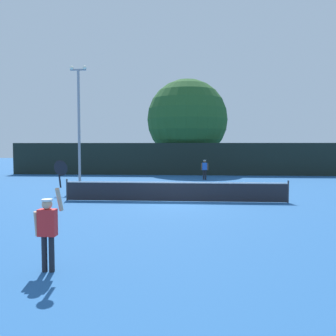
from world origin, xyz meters
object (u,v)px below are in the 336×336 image
tennis_ball (147,199)px  large_tree (187,120)px  parked_car_far (280,164)px  light_pole (79,117)px  player_serving (48,224)px  player_receiving (205,168)px  parked_car_near (111,163)px  parked_car_mid (240,163)px

tennis_ball → large_tree: 19.93m
large_tree → parked_car_far: large_tree is taller
parked_car_far → light_pole: bearing=-141.3°
player_serving → player_receiving: size_ratio=1.54×
player_receiving → parked_car_far: (8.36, 11.15, -0.18)m
parked_car_far → parked_car_near: bearing=175.7°
parked_car_far → large_tree: bearing=-165.9°
tennis_ball → light_pole: bearing=129.4°
large_tree → parked_car_far: 11.35m
large_tree → light_pole: bearing=-120.6°
player_serving → parked_car_far: (12.30, 32.93, -0.27)m
player_receiving → tennis_ball: (-3.20, -11.07, -0.92)m
player_receiving → tennis_ball: 11.56m
parked_car_near → player_receiving: bearing=-51.7°
large_tree → parked_car_near: large_tree is taller
parked_car_near → parked_car_mid: (14.44, 0.23, 0.00)m
large_tree → player_receiving: bearing=-79.0°
player_receiving → large_tree: bearing=-79.0°
parked_car_near → parked_car_far: 18.55m
parked_car_far → player_receiving: bearing=-130.0°
parked_car_mid → parked_car_far: 4.15m
player_serving → light_pole: 18.59m
player_receiving → parked_car_mid: 12.52m
tennis_ball → light_pole: (-5.63, 6.86, 4.63)m
tennis_ball → light_pole: light_pole is taller
parked_car_far → tennis_ball: bearing=-120.6°
parked_car_near → tennis_ball: bearing=-76.0°
player_receiving → parked_car_far: size_ratio=0.37×
tennis_ball → large_tree: large_tree is taller
player_serving → parked_car_mid: player_serving is taller
tennis_ball → parked_car_mid: bearing=71.9°
player_receiving → parked_car_far: 13.94m
light_pole → parked_car_far: (17.19, 15.36, -3.89)m
player_receiving → parked_car_mid: bearing=-109.9°
player_serving → player_receiving: 22.14m
parked_car_mid → light_pole: bearing=-131.7°
light_pole → parked_car_far: 23.38m
player_receiving → parked_car_near: 15.39m
light_pole → parked_car_far: bearing=41.8°
player_receiving → parked_car_far: parked_car_far is taller
tennis_ball → parked_car_mid: 24.04m
player_serving → parked_car_near: bearing=100.6°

